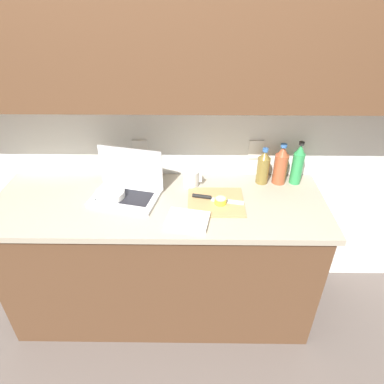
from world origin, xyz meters
name	(u,v)px	position (x,y,z in m)	size (l,w,h in m)	color
ground_plane	(165,304)	(0.00, 0.00, 0.00)	(12.00, 12.00, 0.00)	#564C47
wall_back	(156,73)	(0.00, 0.25, 1.56)	(5.20, 0.38, 2.60)	white
counter_unit	(159,257)	(-0.02, 0.00, 0.46)	(1.91, 0.63, 0.90)	brown
laptop	(127,186)	(-0.18, 0.07, 0.96)	(0.43, 0.33, 0.27)	silver
cutting_board	(216,202)	(0.33, 0.00, 0.90)	(0.32, 0.29, 0.01)	tan
knife	(209,198)	(0.29, 0.02, 0.92)	(0.30, 0.09, 0.02)	silver
lemon_half_cut	(220,201)	(0.35, -0.02, 0.92)	(0.07, 0.07, 0.04)	yellow
bottle_green_soda	(263,167)	(0.62, 0.22, 1.00)	(0.07, 0.07, 0.23)	olive
bottle_oil_tall	(281,165)	(0.73, 0.22, 1.02)	(0.08, 0.08, 0.26)	#A34C2D
bottle_water_clear	(298,165)	(0.83, 0.22, 1.03)	(0.07, 0.07, 0.28)	#2D934C
measuring_cup	(191,178)	(0.18, 0.18, 0.95)	(0.12, 0.10, 0.10)	silver
bowl_white	(111,195)	(-0.28, 0.02, 0.93)	(0.16, 0.16, 0.06)	white
dish_towel	(188,220)	(0.17, -0.18, 0.91)	(0.22, 0.16, 0.02)	silver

